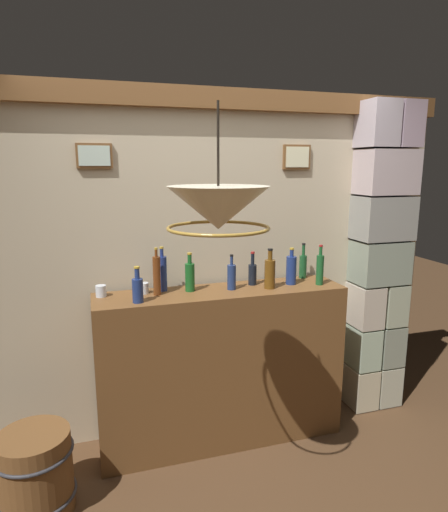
# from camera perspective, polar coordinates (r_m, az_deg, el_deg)

# --- Properties ---
(panelled_rear_partition) EXTENTS (3.56, 0.15, 2.48)m
(panelled_rear_partition) POSITION_cam_1_polar(r_m,az_deg,el_deg) (3.20, -1.70, 0.19)
(panelled_rear_partition) COLOR #BCAD8E
(panelled_rear_partition) RESTS_ON ground
(stone_pillar) EXTENTS (0.44, 0.33, 2.42)m
(stone_pillar) POSITION_cam_1_polar(r_m,az_deg,el_deg) (3.67, 19.40, -0.47)
(stone_pillar) COLOR #C2B694
(stone_pillar) RESTS_ON ground
(bar_shelf_unit) EXTENTS (1.72, 0.40, 1.12)m
(bar_shelf_unit) POSITION_cam_1_polar(r_m,az_deg,el_deg) (3.19, -0.27, -14.24)
(bar_shelf_unit) COLOR brown
(bar_shelf_unit) RESTS_ON ground
(liquor_bottle_tequila) EXTENTS (0.07, 0.07, 0.28)m
(liquor_bottle_tequila) POSITION_cam_1_polar(r_m,az_deg,el_deg) (3.03, 6.01, -2.21)
(liquor_bottle_tequila) COLOR brown
(liquor_bottle_tequila) RESTS_ON bar_shelf_unit
(liquor_bottle_sherry) EXTENTS (0.06, 0.06, 0.30)m
(liquor_bottle_sherry) POSITION_cam_1_polar(r_m,az_deg,el_deg) (2.98, -8.07, -2.19)
(liquor_bottle_sherry) COLOR navy
(liquor_bottle_sherry) RESTS_ON bar_shelf_unit
(liquor_bottle_rye) EXTENTS (0.07, 0.07, 0.23)m
(liquor_bottle_rye) POSITION_cam_1_polar(r_m,az_deg,el_deg) (2.76, -11.21, -4.24)
(liquor_bottle_rye) COLOR navy
(liquor_bottle_rye) RESTS_ON bar_shelf_unit
(liquor_bottle_port) EXTENTS (0.06, 0.06, 0.27)m
(liquor_bottle_port) POSITION_cam_1_polar(r_m,az_deg,el_deg) (3.35, 10.27, -1.20)
(liquor_bottle_port) COLOR #194A25
(liquor_bottle_port) RESTS_ON bar_shelf_unit
(liquor_bottle_gin) EXTENTS (0.07, 0.07, 0.27)m
(liquor_bottle_gin) POSITION_cam_1_polar(r_m,az_deg,el_deg) (2.96, -4.48, -2.63)
(liquor_bottle_gin) COLOR #195821
(liquor_bottle_gin) RESTS_ON bar_shelf_unit
(liquor_bottle_brandy) EXTENTS (0.06, 0.06, 0.24)m
(liquor_bottle_brandy) POSITION_cam_1_polar(r_m,az_deg,el_deg) (2.99, 0.99, -2.68)
(liquor_bottle_brandy) COLOR navy
(liquor_bottle_brandy) RESTS_ON bar_shelf_unit
(liquor_bottle_vermouth) EXTENTS (0.06, 0.06, 0.24)m
(liquor_bottle_vermouth) POSITION_cam_1_polar(r_m,az_deg,el_deg) (3.12, 3.74, -2.23)
(liquor_bottle_vermouth) COLOR black
(liquor_bottle_vermouth) RESTS_ON bar_shelf_unit
(liquor_bottle_scotch) EXTENTS (0.07, 0.07, 0.26)m
(liquor_bottle_scotch) POSITION_cam_1_polar(r_m,az_deg,el_deg) (3.16, 8.77, -1.76)
(liquor_bottle_scotch) COLOR navy
(liquor_bottle_scotch) RESTS_ON bar_shelf_unit
(liquor_bottle_whiskey) EXTENTS (0.05, 0.05, 0.32)m
(liquor_bottle_whiskey) POSITION_cam_1_polar(r_m,az_deg,el_deg) (2.89, -8.77, -2.48)
(liquor_bottle_whiskey) COLOR brown
(liquor_bottle_whiskey) RESTS_ON bar_shelf_unit
(liquor_bottle_rum) EXTENTS (0.05, 0.05, 0.29)m
(liquor_bottle_rum) POSITION_cam_1_polar(r_m,az_deg,el_deg) (3.18, 12.42, -1.63)
(liquor_bottle_rum) COLOR #1A5326
(liquor_bottle_rum) RESTS_ON bar_shelf_unit
(glass_tumbler_rocks) EXTENTS (0.07, 0.07, 0.08)m
(glass_tumbler_rocks) POSITION_cam_1_polar(r_m,az_deg,el_deg) (2.95, -15.77, -4.42)
(glass_tumbler_rocks) COLOR silver
(glass_tumbler_rocks) RESTS_ON bar_shelf_unit
(glass_tumbler_highball) EXTENTS (0.06, 0.06, 0.07)m
(glass_tumbler_highball) POSITION_cam_1_polar(r_m,az_deg,el_deg) (2.96, -10.42, -4.15)
(glass_tumbler_highball) COLOR silver
(glass_tumbler_highball) RESTS_ON bar_shelf_unit
(pendant_lamp) EXTENTS (0.48, 0.48, 0.57)m
(pendant_lamp) POSITION_cam_1_polar(r_m,az_deg,el_deg) (2.02, -0.77, 6.13)
(pendant_lamp) COLOR #EFE5C6
(wooden_barrel) EXTENTS (0.43, 0.43, 0.49)m
(wooden_barrel) POSITION_cam_1_polar(r_m,az_deg,el_deg) (2.97, -23.36, -24.59)
(wooden_barrel) COLOR brown
(wooden_barrel) RESTS_ON ground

